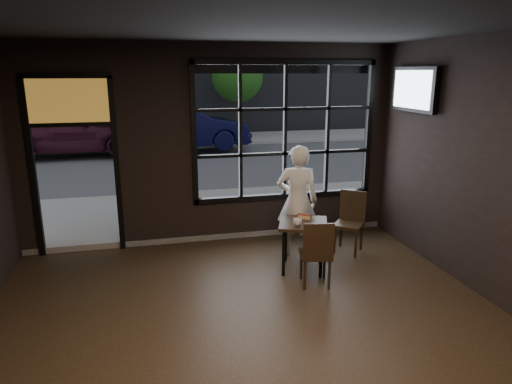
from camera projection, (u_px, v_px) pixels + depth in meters
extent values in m
cube|color=black|center=(268.00, 367.00, 4.41)|extent=(6.00, 7.00, 0.02)
cube|color=black|center=(271.00, 12.00, 3.59)|extent=(6.00, 7.00, 0.02)
cube|color=black|center=(285.00, 131.00, 7.51)|extent=(3.06, 0.12, 2.28)
cube|color=orange|center=(68.00, 100.00, 6.63)|extent=(1.20, 0.06, 0.70)
cube|color=#545456|center=(164.00, 120.00, 26.99)|extent=(60.00, 41.00, 0.04)
cube|color=black|center=(303.00, 246.00, 6.49)|extent=(0.84, 0.84, 0.71)
cube|color=black|center=(316.00, 252.00, 6.00)|extent=(0.46, 0.46, 0.91)
cube|color=black|center=(349.00, 223.00, 7.09)|extent=(0.58, 0.58, 0.95)
imported|color=silver|center=(297.00, 201.00, 6.91)|extent=(0.71, 0.56, 1.72)
imported|color=silver|center=(298.00, 222.00, 6.25)|extent=(0.15, 0.15, 0.10)
cube|color=black|center=(415.00, 89.00, 6.83)|extent=(0.13, 1.13, 0.66)
imported|color=black|center=(180.00, 128.00, 15.72)|extent=(4.86, 2.23, 1.55)
imported|color=#3B121E|center=(68.00, 130.00, 14.94)|extent=(4.82, 2.12, 1.62)
cylinder|color=#332114|center=(87.00, 113.00, 17.32)|extent=(0.22, 0.22, 2.46)
sphere|color=#265C18|center=(81.00, 58.00, 16.80)|extent=(2.69, 2.69, 2.69)
cylinder|color=#332114|center=(238.00, 115.00, 19.18)|extent=(0.18, 0.18, 1.95)
sphere|color=#1E611B|center=(237.00, 76.00, 18.77)|extent=(2.13, 2.13, 2.13)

